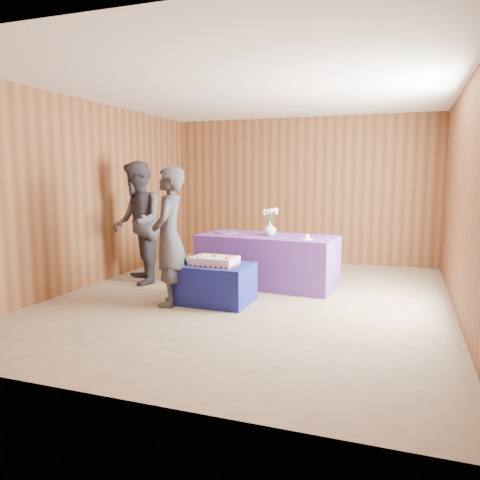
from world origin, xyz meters
The scene contains 13 objects.
ground centered at (0.00, 0.00, 0.00)m, with size 6.00×6.00×0.00m, color tan.
room_shell centered at (0.00, 0.00, 1.80)m, with size 5.04×6.04×2.72m.
cake_table centered at (-0.37, -0.33, 0.25)m, with size 0.90×0.70×0.50m, color navy.
serving_table centered at (-0.02, 0.82, 0.38)m, with size 2.00×0.90×0.75m, color #533594.
sheet_cake centered at (-0.37, -0.35, 0.55)m, with size 0.61×0.43×0.14m.
vase centered at (0.02, 0.82, 0.85)m, with size 0.19×0.19×0.20m, color silver.
flower_spray centered at (0.02, 0.82, 1.11)m, with size 0.24×0.24×0.19m.
platter centered at (-0.69, 0.92, 0.76)m, with size 0.35×0.35×0.02m, color #6D4A94.
plate centered at (0.61, 0.58, 0.76)m, with size 0.18×0.18×0.01m, color white.
cake_slice centered at (0.61, 0.58, 0.79)m, with size 0.08×0.08×0.08m.
knife centered at (0.69, 0.46, 0.75)m, with size 0.26×0.02×0.00m, color silver.
guest_left centered at (-0.88, -0.61, 0.87)m, with size 0.63×0.41×1.73m, color #32323C.
guest_right centered at (-1.89, 0.30, 0.92)m, with size 0.90×0.70×1.84m, color #33323C.
Camera 1 is at (1.88, -5.75, 1.62)m, focal length 35.00 mm.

